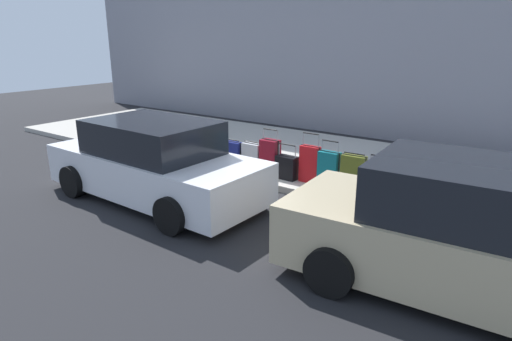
# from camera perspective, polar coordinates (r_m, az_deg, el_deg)

# --- Properties ---
(ground_plane) EXTENTS (40.00, 40.00, 0.00)m
(ground_plane) POSITION_cam_1_polar(r_m,az_deg,el_deg) (9.72, -3.13, -1.38)
(ground_plane) COLOR black
(sidewalk_curb) EXTENTS (18.00, 5.00, 0.14)m
(sidewalk_curb) POSITION_cam_1_polar(r_m,az_deg,el_deg) (11.66, 4.59, 2.14)
(sidewalk_curb) COLOR #ADA89E
(sidewalk_curb) RESTS_ON ground_plane
(suitcase_maroon_0) EXTENTS (0.48, 0.22, 1.03)m
(suitcase_maroon_0) POSITION_cam_1_polar(r_m,az_deg,el_deg) (8.25, 22.28, -2.26)
(suitcase_maroon_0) COLOR maroon
(suitcase_maroon_0) RESTS_ON sidewalk_curb
(suitcase_silver_1) EXTENTS (0.44, 0.24, 0.65)m
(suitcase_silver_1) POSITION_cam_1_polar(r_m,az_deg,el_deg) (8.37, 18.81, -2.27)
(suitcase_silver_1) COLOR #9EA0A8
(suitcase_silver_1) RESTS_ON sidewalk_curb
(suitcase_navy_2) EXTENTS (0.46, 0.22, 0.84)m
(suitcase_navy_2) POSITION_cam_1_polar(r_m,az_deg,el_deg) (8.57, 15.73, -1.70)
(suitcase_navy_2) COLOR navy
(suitcase_navy_2) RESTS_ON sidewalk_curb
(suitcase_olive_3) EXTENTS (0.48, 0.20, 0.81)m
(suitcase_olive_3) POSITION_cam_1_polar(r_m,az_deg,el_deg) (8.70, 12.55, -0.47)
(suitcase_olive_3) COLOR #59601E
(suitcase_olive_3) RESTS_ON sidewalk_curb
(suitcase_teal_4) EXTENTS (0.43, 0.24, 0.99)m
(suitcase_teal_4) POSITION_cam_1_polar(r_m,az_deg,el_deg) (8.88, 9.49, 0.08)
(suitcase_teal_4) COLOR #0F606B
(suitcase_teal_4) RESTS_ON sidewalk_curb
(suitcase_red_5) EXTENTS (0.43, 0.19, 1.06)m
(suitcase_red_5) POSITION_cam_1_polar(r_m,az_deg,el_deg) (9.16, 7.05, 0.82)
(suitcase_red_5) COLOR red
(suitcase_red_5) RESTS_ON sidewalk_curb
(suitcase_black_6) EXTENTS (0.48, 0.27, 0.77)m
(suitcase_black_6) POSITION_cam_1_polar(r_m,az_deg,el_deg) (9.37, 4.05, 0.40)
(suitcase_black_6) COLOR black
(suitcase_black_6) RESTS_ON sidewalk_curb
(suitcase_maroon_7) EXTENTS (0.43, 0.26, 1.02)m
(suitcase_maroon_7) POSITION_cam_1_polar(r_m,az_deg,el_deg) (9.68, 1.85, 1.81)
(suitcase_maroon_7) COLOR maroon
(suitcase_maroon_7) RESTS_ON sidewalk_curb
(suitcase_silver_8) EXTENTS (0.48, 0.22, 0.67)m
(suitcase_silver_8) POSITION_cam_1_polar(r_m,az_deg,el_deg) (9.99, -0.51, 1.84)
(suitcase_silver_8) COLOR #9EA0A8
(suitcase_silver_8) RESTS_ON sidewalk_curb
(suitcase_navy_9) EXTENTS (0.49, 0.19, 0.65)m
(suitcase_navy_9) POSITION_cam_1_polar(r_m,az_deg,el_deg) (10.26, -3.12, 2.17)
(suitcase_navy_9) COLOR navy
(suitcase_navy_9) RESTS_ON sidewalk_curb
(suitcase_olive_10) EXTENTS (0.36, 0.25, 0.73)m
(suitcase_olive_10) POSITION_cam_1_polar(r_m,az_deg,el_deg) (10.59, -4.91, 2.83)
(suitcase_olive_10) COLOR #59601E
(suitcase_olive_10) RESTS_ON sidewalk_curb
(fire_hydrant) EXTENTS (0.39, 0.21, 0.82)m
(fire_hydrant) POSITION_cam_1_polar(r_m,az_deg,el_deg) (11.06, -8.39, 3.84)
(fire_hydrant) COLOR #99999E
(fire_hydrant) RESTS_ON sidewalk_curb
(bollard_post) EXTENTS (0.14, 0.14, 0.67)m
(bollard_post) POSITION_cam_1_polar(r_m,az_deg,el_deg) (11.40, -11.06, 3.62)
(bollard_post) COLOR #333338
(bollard_post) RESTS_ON sidewalk_curb
(parked_car_beige_0) EXTENTS (4.72, 2.28, 1.68)m
(parked_car_beige_0) POSITION_cam_1_polar(r_m,az_deg,el_deg) (5.92, 26.48, -7.75)
(parked_car_beige_0) COLOR tan
(parked_car_beige_0) RESTS_ON ground_plane
(parked_car_white_1) EXTENTS (4.63, 2.11, 1.57)m
(parked_car_white_1) POSITION_cam_1_polar(r_m,az_deg,el_deg) (8.66, -13.14, 0.94)
(parked_car_white_1) COLOR silver
(parked_car_white_1) RESTS_ON ground_plane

